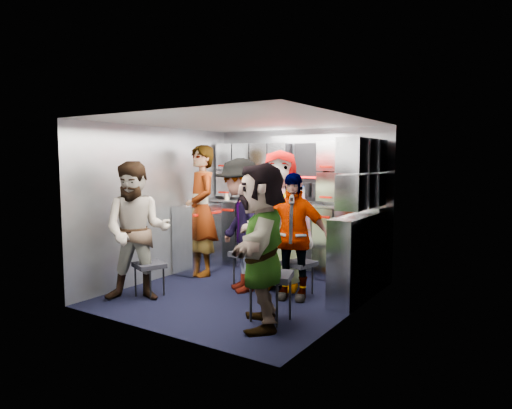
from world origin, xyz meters
The scene contains 29 objects.
floor centered at (0.00, 0.00, 0.00)m, with size 3.00×3.00×0.00m, color black.
wall_back centered at (0.00, 1.50, 1.05)m, with size 2.80×0.04×2.10m, color gray.
wall_left centered at (-1.40, 0.00, 1.05)m, with size 0.04×3.00×2.10m, color gray.
wall_right centered at (1.40, 0.00, 1.05)m, with size 0.04×3.00×2.10m, color gray.
ceiling centered at (0.00, 0.00, 2.10)m, with size 2.80×3.00×0.02m, color silver.
cart_bank_back centered at (0.00, 1.29, 0.49)m, with size 2.68×0.38×0.99m, color #A5ABB5.
cart_bank_left centered at (-1.19, 0.56, 0.49)m, with size 0.38×0.76×0.99m, color #A5ABB5.
counter centered at (0.00, 1.29, 1.01)m, with size 2.68×0.42×0.03m, color silver.
locker_bank_back centered at (0.00, 1.35, 1.49)m, with size 2.68×0.28×0.82m, color #A5ABB5.
locker_bank_right centered at (1.25, 0.70, 1.49)m, with size 0.28×1.00×0.82m, color #A5ABB5.
right_cabinet centered at (1.25, 0.60, 0.50)m, with size 0.28×1.20×1.00m, color #A5ABB5.
coffee_niche centered at (0.18, 1.41, 1.47)m, with size 0.46×0.16×0.84m, color black, non-canonical shape.
red_latch_strip centered at (0.00, 1.09, 0.88)m, with size 2.60×0.02×0.03m, color #9D0D05.
jump_seat_near_left centered at (-0.90, -0.69, 0.36)m, with size 0.44×0.43×0.41m.
jump_seat_mid_left centered at (-0.10, 0.29, 0.42)m, with size 0.43×0.41×0.47m.
jump_seat_center centered at (0.25, 0.65, 0.39)m, with size 0.46×0.45×0.44m.
jump_seat_mid_right centered at (0.60, 0.35, 0.37)m, with size 0.42×0.41×0.42m.
jump_seat_near_right centered at (0.78, -0.62, 0.44)m, with size 0.53×0.52×0.50m.
attendant_standing centered at (-1.05, 0.48, 0.93)m, with size 0.68×0.45×1.86m, color black.
attendant_arc_a centered at (-0.90, -0.87, 0.82)m, with size 0.79×0.62×1.63m, color black.
attendant_arc_b centered at (-0.10, 0.11, 0.84)m, with size 1.08×0.62×1.67m, color black.
attendant_arc_c centered at (0.25, 0.47, 0.89)m, with size 0.87×0.56×1.77m, color black.
attendant_arc_d centered at (0.60, 0.17, 0.75)m, with size 0.88×0.37×1.50m, color black.
attendant_arc_e centered at (0.78, -0.80, 0.81)m, with size 1.51×0.48×1.62m, color black.
bottle_left centered at (-0.50, 1.24, 1.15)m, with size 0.06×0.06×0.24m, color white.
bottle_mid centered at (-0.50, 1.24, 1.14)m, with size 0.07×0.07×0.23m, color white.
bottle_right centered at (0.18, 1.24, 1.15)m, with size 0.06×0.06×0.23m, color white.
cup_left centered at (-1.15, 1.23, 1.08)m, with size 0.07×0.07×0.09m, color beige.
cup_right centered at (0.83, 1.23, 1.08)m, with size 0.07×0.07×0.11m, color beige.
Camera 1 is at (3.14, -4.52, 1.64)m, focal length 32.00 mm.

